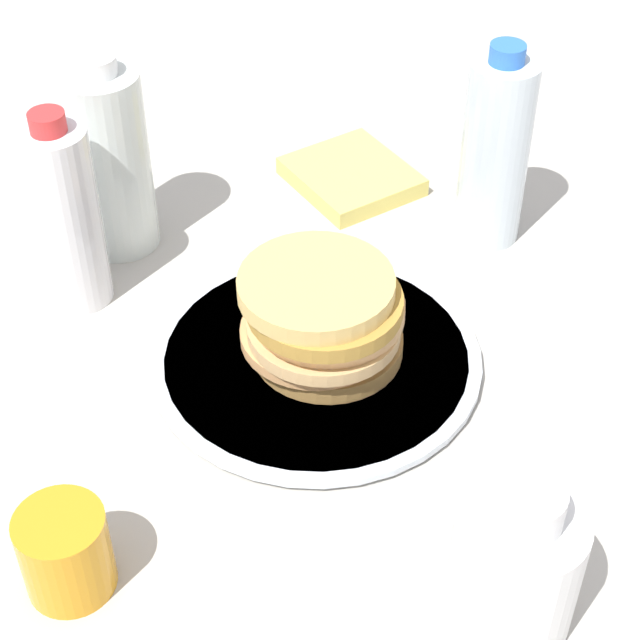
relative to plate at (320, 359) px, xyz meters
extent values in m
plane|color=#BCB7AD|center=(-0.01, 0.00, -0.01)|extent=(4.00, 4.00, 0.00)
cylinder|color=silver|center=(0.00, 0.00, 0.00)|extent=(0.27, 0.27, 0.01)
cylinder|color=silver|center=(0.00, 0.00, 0.00)|extent=(0.30, 0.30, 0.01)
cylinder|color=#B18343|center=(0.00, -0.01, 0.01)|extent=(0.14, 0.14, 0.02)
cylinder|color=tan|center=(0.00, 0.00, 0.03)|extent=(0.14, 0.14, 0.01)
cylinder|color=#E1B375|center=(0.00, 0.00, 0.04)|extent=(0.14, 0.14, 0.01)
cylinder|color=#E3AE72|center=(0.01, -0.01, 0.05)|extent=(0.14, 0.14, 0.02)
cylinder|color=#B58838|center=(0.00, 0.00, 0.07)|extent=(0.14, 0.14, 0.01)
cylinder|color=#DAB567|center=(0.00, 0.00, 0.09)|extent=(0.14, 0.14, 0.02)
cylinder|color=orange|center=(-0.22, 0.19, 0.03)|extent=(0.07, 0.07, 0.07)
cylinder|color=white|center=(-0.27, -0.12, 0.05)|extent=(0.09, 0.09, 0.11)
cylinder|color=white|center=(-0.27, -0.12, 0.12)|extent=(0.05, 0.05, 0.03)
cylinder|color=silver|center=(0.19, 0.20, 0.09)|extent=(0.08, 0.08, 0.19)
cylinder|color=white|center=(0.19, 0.20, 0.19)|extent=(0.04, 0.04, 0.02)
cylinder|color=silver|center=(0.19, -0.18, 0.09)|extent=(0.07, 0.07, 0.20)
cylinder|color=blue|center=(0.19, -0.18, 0.20)|extent=(0.03, 0.03, 0.02)
cylinder|color=white|center=(0.11, 0.23, 0.09)|extent=(0.06, 0.06, 0.18)
cylinder|color=red|center=(0.11, 0.23, 0.19)|extent=(0.03, 0.03, 0.02)
cube|color=#E5D166|center=(0.29, -0.05, 0.00)|extent=(0.17, 0.17, 0.02)
camera|label=1|loc=(-0.70, 0.03, 0.66)|focal=60.00mm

